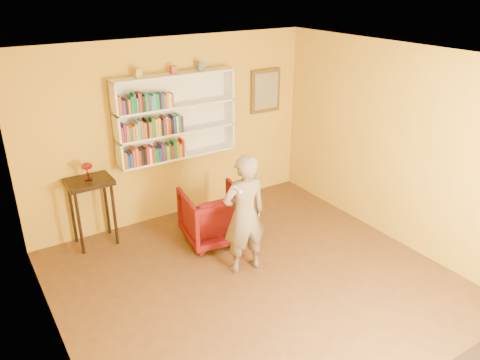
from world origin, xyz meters
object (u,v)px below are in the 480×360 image
at_px(console_table, 90,191).
at_px(armchair, 213,216).
at_px(ruby_lustre, 87,168).
at_px(person, 244,215).
at_px(bookshelf, 174,116).

height_order(console_table, armchair, console_table).
relative_size(ruby_lustre, person, 0.15).
bearing_deg(bookshelf, person, -88.79).
distance_m(bookshelf, ruby_lustre, 1.45).
distance_m(bookshelf, console_table, 1.58).
bearing_deg(ruby_lustre, bookshelf, 6.67).
bearing_deg(person, bookshelf, -82.93).
relative_size(armchair, person, 0.53).
bearing_deg(ruby_lustre, person, -49.54).
relative_size(console_table, ruby_lustre, 4.07).
xyz_separation_m(armchair, person, (-0.03, -0.84, 0.40)).
height_order(bookshelf, console_table, bookshelf).
distance_m(ruby_lustre, armchair, 1.81).
height_order(console_table, person, person).
distance_m(bookshelf, armchair, 1.55).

